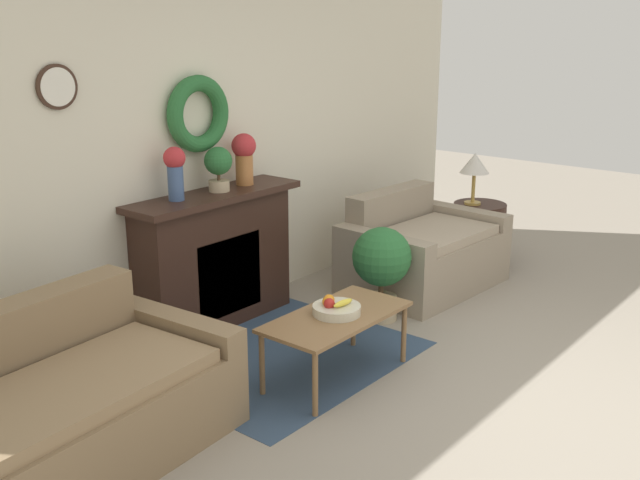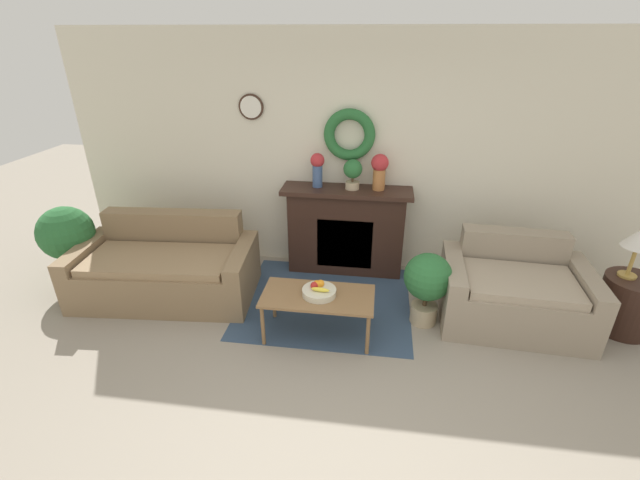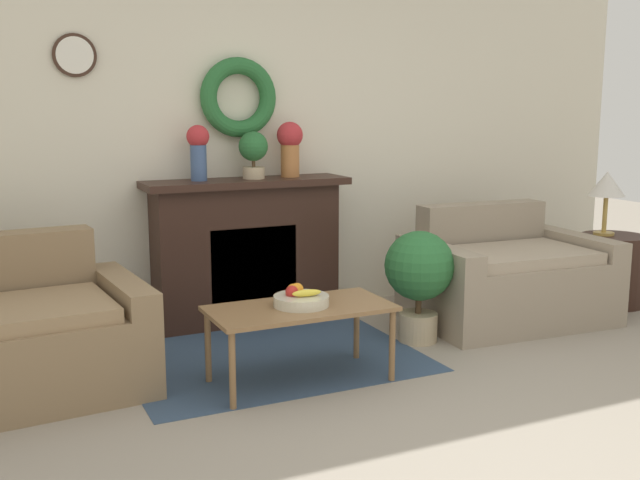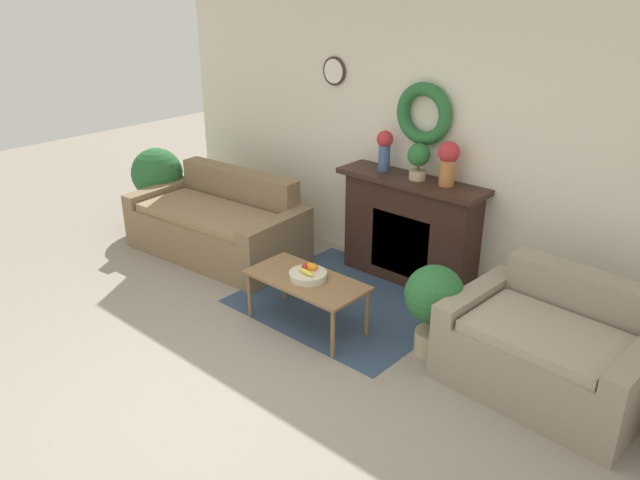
{
  "view_description": "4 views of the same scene",
  "coord_description": "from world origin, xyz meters",
  "px_view_note": "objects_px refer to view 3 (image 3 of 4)",
  "views": [
    {
      "loc": [
        -3.84,
        -1.57,
        2.28
      ],
      "look_at": [
        -0.02,
        1.55,
        0.83
      ],
      "focal_mm": 42.0,
      "sensor_mm": 36.0,
      "label": 1
    },
    {
      "loc": [
        0.2,
        -2.08,
        2.63
      ],
      "look_at": [
        -0.3,
        1.49,
        0.87
      ],
      "focal_mm": 24.0,
      "sensor_mm": 36.0,
      "label": 2
    },
    {
      "loc": [
        -1.92,
        -2.54,
        1.56
      ],
      "look_at": [
        0.02,
        1.58,
        0.74
      ],
      "focal_mm": 42.0,
      "sensor_mm": 36.0,
      "label": 3
    },
    {
      "loc": [
        2.89,
        -2.18,
        2.79
      ],
      "look_at": [
        -0.19,
        1.28,
        0.8
      ],
      "focal_mm": 35.0,
      "sensor_mm": 36.0,
      "label": 4
    }
  ],
  "objects_px": {
    "side_table_by_loveseat": "(612,270)",
    "potted_plant_on_mantel": "(253,151)",
    "vase_on_mantel_left": "(198,148)",
    "vase_on_mantel_right": "(290,145)",
    "table_lamp": "(607,186)",
    "potted_plant_floor_by_loveseat": "(419,273)",
    "coffee_table": "(300,314)",
    "fruit_bowl": "(300,299)",
    "fireplace": "(247,250)",
    "loveseat_right": "(506,278)"
  },
  "relations": [
    {
      "from": "side_table_by_loveseat",
      "to": "potted_plant_floor_by_loveseat",
      "type": "height_order",
      "value": "potted_plant_floor_by_loveseat"
    },
    {
      "from": "fruit_bowl",
      "to": "potted_plant_on_mantel",
      "type": "xyz_separation_m",
      "value": [
        0.2,
        1.27,
        0.76
      ]
    },
    {
      "from": "vase_on_mantel_right",
      "to": "table_lamp",
      "type": "bearing_deg",
      "value": -17.37
    },
    {
      "from": "vase_on_mantel_right",
      "to": "potted_plant_floor_by_loveseat",
      "type": "bearing_deg",
      "value": -61.18
    },
    {
      "from": "fireplace",
      "to": "potted_plant_floor_by_loveseat",
      "type": "bearing_deg",
      "value": -47.29
    },
    {
      "from": "fireplace",
      "to": "side_table_by_loveseat",
      "type": "height_order",
      "value": "fireplace"
    },
    {
      "from": "loveseat_right",
      "to": "fruit_bowl",
      "type": "xyz_separation_m",
      "value": [
        -1.88,
        -0.51,
        0.17
      ]
    },
    {
      "from": "fireplace",
      "to": "coffee_table",
      "type": "distance_m",
      "value": 1.31
    },
    {
      "from": "table_lamp",
      "to": "potted_plant_on_mantel",
      "type": "relative_size",
      "value": 1.49
    },
    {
      "from": "vase_on_mantel_left",
      "to": "loveseat_right",
      "type": "bearing_deg",
      "value": -20.52
    },
    {
      "from": "fireplace",
      "to": "fruit_bowl",
      "type": "height_order",
      "value": "fireplace"
    },
    {
      "from": "fireplace",
      "to": "side_table_by_loveseat",
      "type": "xyz_separation_m",
      "value": [
        2.78,
        -0.79,
        -0.25
      ]
    },
    {
      "from": "side_table_by_loveseat",
      "to": "potted_plant_on_mantel",
      "type": "distance_m",
      "value": 2.99
    },
    {
      "from": "vase_on_mantel_left",
      "to": "vase_on_mantel_right",
      "type": "relative_size",
      "value": 0.96
    },
    {
      "from": "table_lamp",
      "to": "potted_plant_floor_by_loveseat",
      "type": "relative_size",
      "value": 0.67
    },
    {
      "from": "fruit_bowl",
      "to": "table_lamp",
      "type": "relative_size",
      "value": 0.63
    },
    {
      "from": "vase_on_mantel_left",
      "to": "vase_on_mantel_right",
      "type": "distance_m",
      "value": 0.69
    },
    {
      "from": "potted_plant_on_mantel",
      "to": "potted_plant_floor_by_loveseat",
      "type": "distance_m",
      "value": 1.46
    },
    {
      "from": "potted_plant_on_mantel",
      "to": "side_table_by_loveseat",
      "type": "bearing_deg",
      "value": -15.83
    },
    {
      "from": "table_lamp",
      "to": "vase_on_mantel_right",
      "type": "relative_size",
      "value": 1.25
    },
    {
      "from": "fruit_bowl",
      "to": "potted_plant_floor_by_loveseat",
      "type": "bearing_deg",
      "value": 18.4
    },
    {
      "from": "fireplace",
      "to": "loveseat_right",
      "type": "bearing_deg",
      "value": -23.93
    },
    {
      "from": "potted_plant_floor_by_loveseat",
      "to": "vase_on_mantel_left",
      "type": "bearing_deg",
      "value": 141.85
    },
    {
      "from": "vase_on_mantel_right",
      "to": "fireplace",
      "type": "bearing_deg",
      "value": -179.09
    },
    {
      "from": "potted_plant_on_mantel",
      "to": "vase_on_mantel_left",
      "type": "bearing_deg",
      "value": 177.11
    },
    {
      "from": "fireplace",
      "to": "side_table_by_loveseat",
      "type": "bearing_deg",
      "value": -15.79
    },
    {
      "from": "potted_plant_floor_by_loveseat",
      "to": "fireplace",
      "type": "bearing_deg",
      "value": 132.71
    },
    {
      "from": "side_table_by_loveseat",
      "to": "vase_on_mantel_left",
      "type": "bearing_deg",
      "value": 165.75
    },
    {
      "from": "fireplace",
      "to": "vase_on_mantel_left",
      "type": "xyz_separation_m",
      "value": [
        -0.34,
        0.01,
        0.74
      ]
    },
    {
      "from": "coffee_table",
      "to": "vase_on_mantel_left",
      "type": "bearing_deg",
      "value": 98.41
    },
    {
      "from": "coffee_table",
      "to": "fruit_bowl",
      "type": "height_order",
      "value": "fruit_bowl"
    },
    {
      "from": "loveseat_right",
      "to": "potted_plant_on_mantel",
      "type": "distance_m",
      "value": 2.07
    },
    {
      "from": "loveseat_right",
      "to": "vase_on_mantel_right",
      "type": "xyz_separation_m",
      "value": [
        -1.39,
        0.78,
        0.97
      ]
    },
    {
      "from": "vase_on_mantel_right",
      "to": "vase_on_mantel_left",
      "type": "bearing_deg",
      "value": 180.0
    },
    {
      "from": "coffee_table",
      "to": "potted_plant_on_mantel",
      "type": "xyz_separation_m",
      "value": [
        0.2,
        1.28,
        0.84
      ]
    },
    {
      "from": "potted_plant_on_mantel",
      "to": "potted_plant_floor_by_loveseat",
      "type": "relative_size",
      "value": 0.45
    },
    {
      "from": "loveseat_right",
      "to": "vase_on_mantel_left",
      "type": "relative_size",
      "value": 3.7
    },
    {
      "from": "loveseat_right",
      "to": "fruit_bowl",
      "type": "relative_size",
      "value": 4.5
    },
    {
      "from": "vase_on_mantel_right",
      "to": "coffee_table",
      "type": "bearing_deg",
      "value": -110.84
    },
    {
      "from": "coffee_table",
      "to": "table_lamp",
      "type": "relative_size",
      "value": 2.07
    },
    {
      "from": "vase_on_mantel_left",
      "to": "side_table_by_loveseat",
      "type": "bearing_deg",
      "value": -14.25
    },
    {
      "from": "potted_plant_floor_by_loveseat",
      "to": "vase_on_mantel_right",
      "type": "bearing_deg",
      "value": 118.82
    },
    {
      "from": "fireplace",
      "to": "potted_plant_on_mantel",
      "type": "bearing_deg",
      "value": -13.86
    },
    {
      "from": "coffee_table",
      "to": "fruit_bowl",
      "type": "xyz_separation_m",
      "value": [
        0.01,
        0.01,
        0.08
      ]
    },
    {
      "from": "fireplace",
      "to": "fruit_bowl",
      "type": "relative_size",
      "value": 4.65
    },
    {
      "from": "fruit_bowl",
      "to": "vase_on_mantel_right",
      "type": "distance_m",
      "value": 1.59
    },
    {
      "from": "table_lamp",
      "to": "potted_plant_on_mantel",
      "type": "height_order",
      "value": "potted_plant_on_mantel"
    },
    {
      "from": "side_table_by_loveseat",
      "to": "fruit_bowl",
      "type": "bearing_deg",
      "value": -170.42
    },
    {
      "from": "fireplace",
      "to": "table_lamp",
      "type": "distance_m",
      "value": 2.85
    },
    {
      "from": "vase_on_mantel_left",
      "to": "potted_plant_on_mantel",
      "type": "relative_size",
      "value": 1.15
    }
  ]
}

